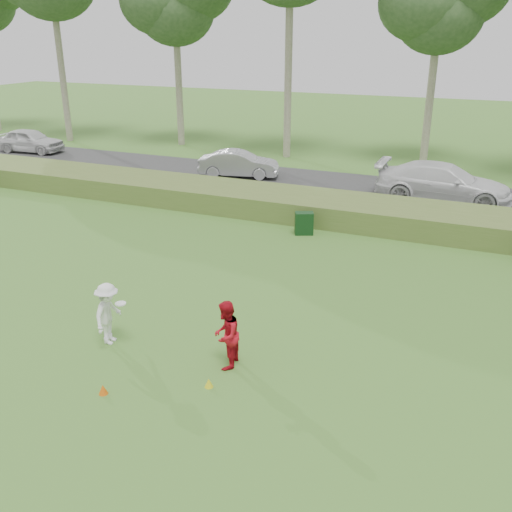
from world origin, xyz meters
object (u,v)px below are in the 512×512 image
at_px(cone_orange, 103,389).
at_px(car_mid, 239,164).
at_px(player_white, 108,314).
at_px(cone_yellow, 209,383).
at_px(car_left, 30,140).
at_px(car_right, 443,183).
at_px(player_red, 226,335).
at_px(utility_cabinet, 304,223).

relative_size(cone_orange, car_mid, 0.05).
bearing_deg(player_white, cone_yellow, -111.35).
relative_size(car_left, car_right, 0.73).
distance_m(cone_yellow, car_left, 28.76).
xyz_separation_m(cone_orange, car_right, (5.08, 17.99, 0.81)).
bearing_deg(car_left, cone_yellow, -134.06).
bearing_deg(player_white, player_red, -95.08).
distance_m(utility_cabinet, car_mid, 9.33).
bearing_deg(player_red, player_white, -95.72).
relative_size(utility_cabinet, car_left, 0.20).
bearing_deg(cone_orange, utility_cabinet, 86.56).
relative_size(utility_cabinet, car_right, 0.15).
distance_m(player_red, car_right, 16.26).
height_order(cone_yellow, car_mid, car_mid).
bearing_deg(cone_orange, player_red, 45.72).
relative_size(player_white, car_mid, 0.38).
relative_size(cone_yellow, car_left, 0.05).
bearing_deg(car_left, car_mid, -97.48).
distance_m(cone_orange, car_left, 28.03).
relative_size(player_red, car_mid, 0.40).
bearing_deg(player_white, car_mid, 6.13).
height_order(player_white, player_red, player_red).
xyz_separation_m(player_red, car_mid, (-7.29, 16.63, -0.08)).
height_order(cone_orange, car_mid, car_mid).
distance_m(cone_yellow, utility_cabinet, 10.49).
bearing_deg(car_right, car_left, 86.78).
xyz_separation_m(player_red, car_right, (3.10, 15.97, 0.09)).
bearing_deg(car_left, car_right, -97.75).
bearing_deg(car_left, cone_orange, -138.40).
bearing_deg(cone_yellow, utility_cabinet, 97.05).
bearing_deg(car_left, player_white, -137.21).
height_order(player_red, utility_cabinet, player_red).
height_order(cone_orange, utility_cabinet, utility_cabinet).
distance_m(utility_cabinet, car_right, 7.83).
relative_size(utility_cabinet, car_mid, 0.21).
bearing_deg(utility_cabinet, car_left, 135.82).
xyz_separation_m(player_red, car_left, (-22.15, 17.42, -0.03)).
height_order(player_white, car_mid, player_white).
height_order(car_left, car_mid, car_left).
height_order(player_red, car_mid, player_red).
relative_size(player_white, cone_yellow, 7.54).
distance_m(player_white, car_left, 25.87).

